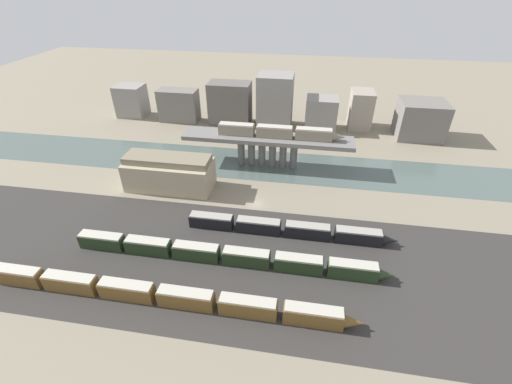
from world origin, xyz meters
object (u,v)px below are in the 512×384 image
(train_yard_far, at_px, (288,229))
(train_yard_mid, at_px, (226,255))
(train_on_bridge, at_px, (279,132))
(train_yard_near, at_px, (162,295))
(warehouse_building, at_px, (169,173))

(train_yard_far, bearing_deg, train_yard_mid, -138.17)
(train_yard_mid, xyz_separation_m, train_yard_far, (13.38, 11.98, -0.12))
(train_on_bridge, relative_size, train_yard_near, 0.52)
(warehouse_building, bearing_deg, train_yard_far, -23.98)
(train_on_bridge, bearing_deg, warehouse_building, -149.52)
(train_yard_near, bearing_deg, warehouse_building, 108.71)
(train_on_bridge, xyz_separation_m, warehouse_building, (-31.57, -18.58, -7.60))
(train_on_bridge, distance_m, train_yard_mid, 49.16)
(train_yard_mid, bearing_deg, warehouse_building, 130.45)
(train_on_bridge, bearing_deg, train_yard_near, -105.84)
(train_on_bridge, xyz_separation_m, train_yard_near, (-17.26, -60.83, -10.67))
(train_yard_near, xyz_separation_m, train_yard_mid, (10.31, 13.37, -0.09))
(train_yard_far, bearing_deg, train_yard_near, -133.07)
(train_yard_far, height_order, warehouse_building, warehouse_building)
(train_yard_far, relative_size, warehouse_building, 2.02)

